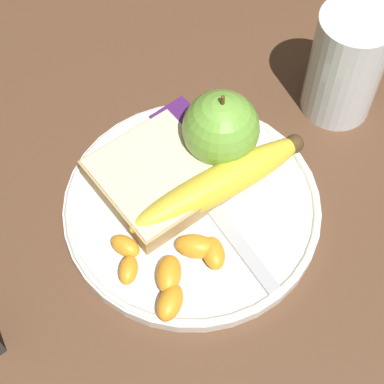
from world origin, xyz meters
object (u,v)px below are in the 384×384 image
at_px(plate, 192,206).
at_px(banana, 220,183).
at_px(juice_glass, 345,68).
at_px(fork, 200,192).
at_px(bread_slice, 158,178).
at_px(apple, 221,128).
at_px(jam_packet, 182,129).

distance_m(plate, banana, 0.03).
relative_size(juice_glass, banana, 0.62).
height_order(plate, fork, fork).
bearing_deg(plate, fork, 108.20).
xyz_separation_m(banana, bread_slice, (-0.04, -0.04, -0.01)).
relative_size(juice_glass, fork, 0.59).
distance_m(plate, juice_glass, 0.20).
distance_m(plate, bread_slice, 0.04).
xyz_separation_m(juice_glass, fork, (0.00, -0.18, -0.04)).
bearing_deg(bread_slice, plate, 16.93).
distance_m(juice_glass, fork, 0.18).
bearing_deg(bread_slice, apple, 84.06).
bearing_deg(apple, banana, -40.07).
xyz_separation_m(bread_slice, jam_packet, (-0.03, 0.05, -0.00)).
distance_m(banana, bread_slice, 0.06).
bearing_deg(fork, bread_slice, 43.15).
xyz_separation_m(juice_glass, jam_packet, (-0.06, -0.15, -0.03)).
bearing_deg(fork, apple, -54.56).
height_order(juice_glass, fork, juice_glass).
xyz_separation_m(bread_slice, fork, (0.03, 0.02, -0.01)).
height_order(banana, jam_packet, banana).
relative_size(plate, juice_glass, 2.03).
relative_size(juice_glass, apple, 1.44).
relative_size(plate, bread_slice, 2.13).
distance_m(juice_glass, jam_packet, 0.16).
relative_size(bread_slice, fork, 0.56).
bearing_deg(apple, plate, -63.36).
xyz_separation_m(plate, fork, (-0.00, 0.01, 0.01)).
bearing_deg(banana, plate, -103.82).
relative_size(plate, fork, 1.20).
xyz_separation_m(juice_glass, bread_slice, (-0.03, -0.20, -0.03)).
bearing_deg(apple, fork, -61.18).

